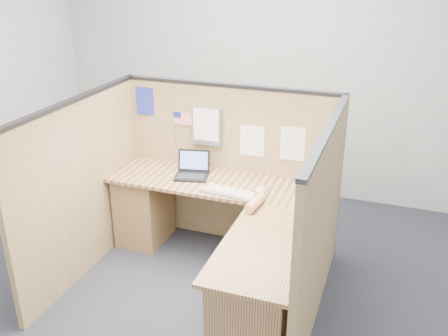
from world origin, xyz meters
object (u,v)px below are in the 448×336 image
at_px(keyboard, 229,192).
at_px(mouse, 261,193).
at_px(laptop, 194,170).
at_px(l_desk, 222,240).

relative_size(keyboard, mouse, 4.22).
bearing_deg(laptop, l_desk, -58.66).
height_order(keyboard, mouse, mouse).
bearing_deg(laptop, keyboard, -43.75).
distance_m(laptop, keyboard, 0.50).
bearing_deg(keyboard, mouse, 21.19).
distance_m(keyboard, mouse, 0.26).
height_order(l_desk, keyboard, keyboard).
distance_m(laptop, mouse, 0.71).
bearing_deg(keyboard, l_desk, -81.63).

